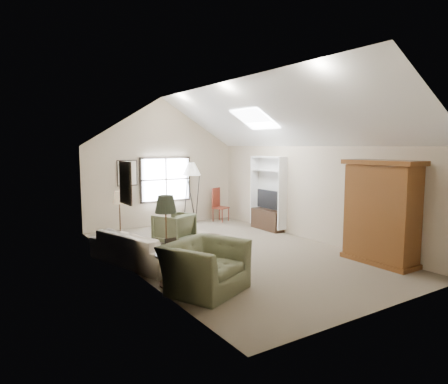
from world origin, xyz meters
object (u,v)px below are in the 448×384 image
armchair_far (174,228)px  coffee_table (203,249)px  armoire (381,212)px  side_table (171,269)px  side_chair (221,205)px  sofa (139,248)px  armchair_near (205,267)px

armchair_far → coffee_table: 1.73m
armoire → side_table: 4.60m
side_chair → armchair_far: bearing=-166.9°
sofa → armchair_far: size_ratio=2.75×
armchair_near → side_chair: bearing=30.6°
sofa → side_table: sofa is taller
armoire → side_table: size_ratio=3.71×
armchair_near → side_chair: side_chair is taller
armchair_far → coffee_table: (-0.12, -1.72, -0.15)m
coffee_table → side_table: bearing=-139.3°
sofa → armchair_near: (0.37, -2.16, 0.08)m
coffee_table → side_chair: side_chair is taller
side_table → side_chair: (4.06, 4.75, 0.26)m
sofa → side_chair: (4.06, 3.15, 0.21)m
armchair_far → side_chair: 3.27m
armchair_far → sofa: bearing=16.5°
armoire → armchair_far: size_ratio=2.56×
armchair_far → coffee_table: size_ratio=0.89×
sofa → side_chair: 5.15m
armoire → side_chair: bearing=93.1°
side_chair → armchair_near: bearing=-147.6°
side_table → armoire: bearing=-14.5°
side_chair → coffee_table: bearing=-150.1°
coffee_table → armchair_far: bearing=86.1°
armchair_far → coffee_table: armchair_far is taller
side_table → side_chair: size_ratio=0.53×
armchair_near → coffee_table: size_ratio=1.36×
sofa → side_chair: bearing=-68.9°
sofa → coffee_table: size_ratio=2.45×
armoire → armchair_near: bearing=171.8°
coffee_table → side_table: (-1.30, -1.12, 0.05)m
armchair_far → armchair_near: bearing=48.3°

